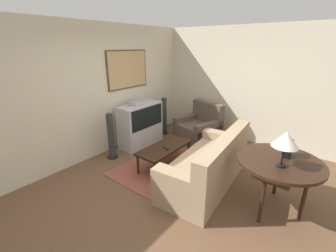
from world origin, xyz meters
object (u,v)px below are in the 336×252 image
object	(u,v)px
table_lamp	(286,140)
mantel_clock	(288,149)
armchair	(199,128)
console_table	(279,165)
speaker_tower_right	(164,117)
tv	(141,124)
coffee_table	(165,148)
speaker_tower_left	(111,137)
couch	(209,166)

from	to	relation	value
table_lamp	mantel_clock	size ratio (longest dim) A/B	2.02
armchair	console_table	distance (m)	2.71
table_lamp	speaker_tower_right	size ratio (longest dim) A/B	0.49
tv	coffee_table	size ratio (longest dim) A/B	0.92
table_lamp	speaker_tower_left	bearing A→B (deg)	94.27
armchair	tv	bearing A→B (deg)	-115.31
tv	speaker_tower_left	xyz separation A→B (m)	(-0.88, -0.01, -0.05)
console_table	speaker_tower_left	size ratio (longest dim) A/B	1.16
couch	table_lamp	distance (m)	1.39
couch	armchair	size ratio (longest dim) A/B	1.87
couch	coffee_table	xyz separation A→B (m)	(-0.01, 0.95, 0.06)
armchair	table_lamp	bearing A→B (deg)	-22.49
coffee_table	speaker_tower_left	distance (m)	1.18
table_lamp	mantel_clock	bearing A→B (deg)	-0.19
coffee_table	tv	bearing A→B (deg)	66.60
console_table	speaker_tower_right	bearing A→B (deg)	66.54
armchair	mantel_clock	distance (m)	2.68
speaker_tower_left	console_table	bearing A→B (deg)	-82.52
console_table	tv	bearing A→B (deg)	81.41
couch	console_table	size ratio (longest dim) A/B	1.84
tv	mantel_clock	size ratio (longest dim) A/B	4.55
armchair	speaker_tower_right	distance (m)	0.98
coffee_table	speaker_tower_left	size ratio (longest dim) A/B	1.21
couch	armchair	world-z (taller)	armchair
couch	table_lamp	world-z (taller)	table_lamp
tv	mantel_clock	bearing A→B (deg)	-95.31
table_lamp	couch	bearing A→B (deg)	80.92
couch	speaker_tower_left	xyz separation A→B (m)	(-0.41, 2.05, 0.13)
coffee_table	couch	bearing A→B (deg)	-89.17
armchair	table_lamp	size ratio (longest dim) A/B	2.31
couch	mantel_clock	distance (m)	1.26
armchair	table_lamp	world-z (taller)	table_lamp
console_table	table_lamp	xyz separation A→B (m)	(-0.17, -0.04, 0.44)
console_table	mantel_clock	size ratio (longest dim) A/B	4.75
mantel_clock	speaker_tower_right	distance (m)	3.39
tv	couch	size ratio (longest dim) A/B	0.52
tv	armchair	distance (m)	1.46
armchair	mantel_clock	size ratio (longest dim) A/B	4.66
speaker_tower_left	couch	bearing A→B (deg)	-78.69
armchair	console_table	size ratio (longest dim) A/B	0.98
couch	mantel_clock	world-z (taller)	mantel_clock
speaker_tower_left	table_lamp	bearing A→B (deg)	-85.73
armchair	coffee_table	distance (m)	1.58
speaker_tower_right	table_lamp	bearing A→B (deg)	-115.78
table_lamp	speaker_tower_right	world-z (taller)	table_lamp
couch	mantel_clock	size ratio (longest dim) A/B	8.72
mantel_clock	speaker_tower_right	xyz separation A→B (m)	(1.17, 3.15, -0.45)
coffee_table	mantel_clock	world-z (taller)	mantel_clock
mantel_clock	coffee_table	bearing A→B (deg)	95.26
speaker_tower_right	speaker_tower_left	bearing A→B (deg)	180.00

